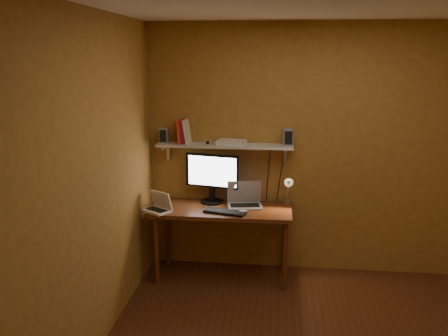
# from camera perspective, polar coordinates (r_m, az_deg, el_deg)

# --- Properties ---
(room) EXTENTS (3.44, 3.24, 2.64)m
(room) POSITION_cam_1_polar(r_m,az_deg,el_deg) (3.43, 12.01, -3.11)
(room) COLOR #4E2914
(room) RESTS_ON ground
(desk) EXTENTS (1.40, 0.60, 0.75)m
(desk) POSITION_cam_1_polar(r_m,az_deg,el_deg) (4.86, -0.18, -5.80)
(desk) COLOR maroon
(desk) RESTS_ON ground
(wall_shelf) EXTENTS (1.40, 0.25, 0.21)m
(wall_shelf) POSITION_cam_1_polar(r_m,az_deg,el_deg) (4.87, 0.09, 2.69)
(wall_shelf) COLOR silver
(wall_shelf) RESTS_ON room
(monitor) EXTENTS (0.57, 0.29, 0.52)m
(monitor) POSITION_cam_1_polar(r_m,az_deg,el_deg) (4.94, -1.46, -0.94)
(monitor) COLOR black
(monitor) RESTS_ON desk
(laptop) EXTENTS (0.39, 0.31, 0.26)m
(laptop) POSITION_cam_1_polar(r_m,az_deg,el_deg) (4.88, 2.49, -3.82)
(laptop) COLOR gray
(laptop) RESTS_ON desk
(netbook) EXTENTS (0.32, 0.30, 0.20)m
(netbook) POSITION_cam_1_polar(r_m,az_deg,el_deg) (4.77, -7.86, -4.51)
(netbook) COLOR white
(netbook) RESTS_ON desk
(keyboard) EXTENTS (0.44, 0.25, 0.02)m
(keyboard) POSITION_cam_1_polar(r_m,az_deg,el_deg) (4.68, 0.12, -5.32)
(keyboard) COLOR black
(keyboard) RESTS_ON desk
(mouse) EXTENTS (0.10, 0.08, 0.03)m
(mouse) POSITION_cam_1_polar(r_m,az_deg,el_deg) (4.68, 2.26, -5.25)
(mouse) COLOR white
(mouse) RESTS_ON desk
(desk_lamp) EXTENTS (0.09, 0.23, 0.38)m
(desk_lamp) POSITION_cam_1_polar(r_m,az_deg,el_deg) (4.86, 7.75, -2.29)
(desk_lamp) COLOR silver
(desk_lamp) RESTS_ON desk
(speaker_left) EXTENTS (0.09, 0.09, 0.16)m
(speaker_left) POSITION_cam_1_polar(r_m,az_deg,el_deg) (4.97, -7.25, 3.93)
(speaker_left) COLOR gray
(speaker_left) RESTS_ON wall_shelf
(speaker_right) EXTENTS (0.11, 0.11, 0.17)m
(speaker_right) POSITION_cam_1_polar(r_m,az_deg,el_deg) (4.83, 7.68, 3.72)
(speaker_right) COLOR gray
(speaker_right) RESTS_ON wall_shelf
(books) EXTENTS (0.13, 0.17, 0.25)m
(books) POSITION_cam_1_polar(r_m,az_deg,el_deg) (4.92, -4.88, 4.41)
(books) COLOR red
(books) RESTS_ON wall_shelf
(shelf_camera) EXTENTS (0.09, 0.06, 0.05)m
(shelf_camera) POSITION_cam_1_polar(r_m,az_deg,el_deg) (4.83, -1.89, 3.11)
(shelf_camera) COLOR silver
(shelf_camera) RESTS_ON wall_shelf
(router) EXTENTS (0.31, 0.24, 0.05)m
(router) POSITION_cam_1_polar(r_m,az_deg,el_deg) (4.86, 0.91, 3.15)
(router) COLOR white
(router) RESTS_ON wall_shelf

